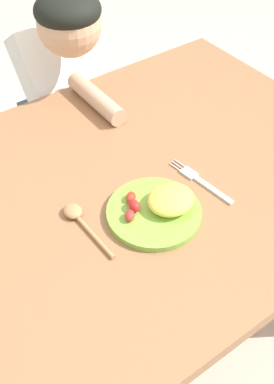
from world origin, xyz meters
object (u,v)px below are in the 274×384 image
Objects in this scene: spoon at (78,218)px; person at (64,112)px; plate at (159,208)px; fork at (201,182)px.

person is (0.26, 0.57, -0.16)m from spoon.
plate is at bearing -120.41° from spoon.
fork is at bearing 7.63° from plate.
person is (-0.03, 0.64, -0.16)m from fork.
spoon is (-0.16, 0.09, -0.01)m from plate.
person reaches higher than plate.
plate is 1.09× the size of fork.
plate is 0.69m from person.
person is (0.11, 0.66, -0.17)m from plate.
plate is at bearing 80.68° from person.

